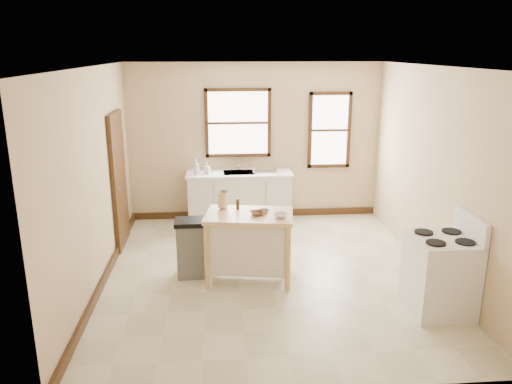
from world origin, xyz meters
The scene contains 23 objects.
floor centered at (0.00, 0.00, 0.00)m, with size 5.00×5.00×0.00m, color beige.
ceiling centered at (0.00, 0.00, 2.80)m, with size 5.00×5.00×0.00m, color white.
wall_back centered at (0.00, 2.50, 1.40)m, with size 4.50×0.04×2.80m, color #D3B38B.
wall_left centered at (-2.25, 0.00, 1.40)m, with size 0.04×5.00×2.80m, color #D3B38B.
wall_right centered at (2.25, 0.00, 1.40)m, with size 0.04×5.00×2.80m, color #D3B38B.
window_main centered at (-0.30, 2.48, 1.75)m, with size 1.17×0.06×1.22m, color #321C0D, non-canonical shape.
window_side centered at (1.35, 2.48, 1.60)m, with size 0.77×0.06×1.37m, color #321C0D, non-canonical shape.
door_left centered at (-2.21, 1.30, 1.05)m, with size 0.06×0.90×2.10m, color #321C0D.
baseboard_back centered at (0.00, 2.47, 0.06)m, with size 4.50×0.04×0.12m, color #321C0D.
baseboard_left centered at (-2.22, 0.00, 0.06)m, with size 0.04×5.00×0.12m, color #321C0D.
sink_counter centered at (-0.30, 2.20, 0.46)m, with size 1.86×0.62×0.92m, color silver, non-canonical shape.
faucet centered at (-0.30, 2.38, 1.03)m, with size 0.03×0.03×0.22m, color silver.
soap_bottle_a centered at (-1.04, 2.10, 1.05)m, with size 0.10×0.10×0.26m, color #B2B2B2.
soap_bottle_b centered at (-0.86, 2.15, 1.01)m, with size 0.09×0.09×0.19m, color #B2B2B2.
dish_rack centered at (0.15, 2.22, 0.97)m, with size 0.42×0.31×0.10m, color silver, non-canonical shape.
kitchen_island centered at (-0.28, -0.13, 0.47)m, with size 1.14×0.72×0.93m, color #F5D190, non-canonical shape.
knife_block centered at (-0.62, 0.12, 1.03)m, with size 0.10×0.10×0.20m, color tan, non-canonical shape.
pepper_grinder centered at (-0.42, 0.07, 1.01)m, with size 0.04×0.04×0.15m, color #3B2010.
bowl_a centered at (-0.18, -0.19, 0.95)m, with size 0.19×0.19×0.05m, color brown.
bowl_b centered at (-0.09, -0.09, 0.95)m, with size 0.14×0.14×0.04m, color brown.
bowl_c centered at (0.11, -0.32, 0.96)m, with size 0.17×0.17×0.05m, color silver.
trash_bin centered at (-1.07, 0.03, 0.41)m, with size 0.42×0.35×0.81m, color #5C5C59, non-canonical shape.
gas_stove centered at (1.90, -1.14, 0.59)m, with size 0.74×0.75×1.19m, color white, non-canonical shape.
Camera 1 is at (-0.69, -6.32, 3.01)m, focal length 35.00 mm.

